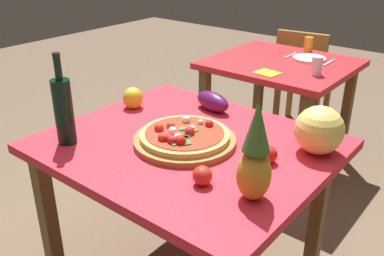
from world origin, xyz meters
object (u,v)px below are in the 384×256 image
display_table (188,162)px  drinking_glass_juice (308,45)px  wine_bottle (64,110)px  drinking_glass_water (317,66)px  pizza_board (184,140)px  pizza (183,134)px  dining_chair (302,75)px  dinner_plate (309,58)px  tomato_by_bottle (269,155)px  fork_utensil (290,56)px  napkin_folded (267,73)px  melon (319,130)px  bell_pepper (133,98)px  eggplant (213,101)px  knife_utensil (329,63)px  pineapple_left (255,157)px  tomato_near_board (202,176)px  background_table (280,78)px

display_table → drinking_glass_juice: drinking_glass_juice is taller
wine_bottle → drinking_glass_water: bearing=74.8°
pizza_board → pizza: bearing=-92.0°
dining_chair → dinner_plate: bearing=109.9°
tomato_by_bottle → fork_utensil: bearing=114.1°
drinking_glass_juice → napkin_folded: bearing=-87.5°
melon → tomato_by_bottle: melon is taller
melon → dinner_plate: melon is taller
wine_bottle → tomato_by_bottle: wine_bottle is taller
bell_pepper → eggplant: bearing=34.2°
tomato_by_bottle → napkin_folded: tomato_by_bottle is taller
melon → knife_utensil: bearing=110.4°
wine_bottle → dinner_plate: size_ratio=1.69×
bell_pepper → drinking_glass_juice: bearing=82.3°
eggplant → dinner_plate: size_ratio=0.91×
eggplant → tomato_by_bottle: 0.54m
pizza_board → melon: (0.45, 0.27, 0.08)m
pineapple_left → tomato_by_bottle: (-0.08, 0.24, -0.12)m
drinking_glass_water → fork_utensil: drinking_glass_water is taller
pineapple_left → drinking_glass_water: pineapple_left is taller
eggplant → tomato_near_board: (0.37, -0.55, -0.01)m
background_table → wine_bottle: 1.65m
knife_utensil → pineapple_left: bearing=-75.7°
fork_utensil → bell_pepper: bearing=-97.0°
background_table → drinking_glass_water: size_ratio=8.12×
melon → bell_pepper: 0.90m
napkin_folded → eggplant: bearing=-82.6°
background_table → display_table: bearing=-78.3°
dining_chair → napkin_folded: size_ratio=6.07×
drinking_glass_juice → fork_utensil: drinking_glass_juice is taller
bell_pepper → dinner_plate: size_ratio=0.49×
wine_bottle → bell_pepper: wine_bottle is taller
eggplant → napkin_folded: eggplant is taller
display_table → napkin_folded: 1.04m
dining_chair → pizza_board: size_ratio=2.04×
wine_bottle → dinner_plate: wine_bottle is taller
display_table → eggplant: eggplant is taller
display_table → bell_pepper: (-0.44, 0.12, 0.14)m
tomato_near_board → fork_utensil: tomato_near_board is taller
pizza_board → drinking_glass_juice: bearing=98.1°
display_table → knife_utensil: (-0.01, 1.46, 0.10)m
pineapple_left → melon: pineapple_left is taller
wine_bottle → tomato_by_bottle: 0.82m
eggplant → wine_bottle: bearing=-111.4°
display_table → tomato_near_board: bearing=-41.9°
pineapple_left → tomato_by_bottle: size_ratio=5.08×
wine_bottle → bell_pepper: (-0.07, 0.43, -0.09)m
tomato_by_bottle → knife_utensil: (-0.35, 1.41, -0.03)m
pizza → tomato_near_board: size_ratio=5.26×
pizza → pizza_board: bearing=88.0°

